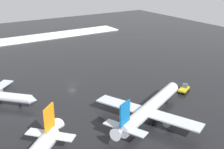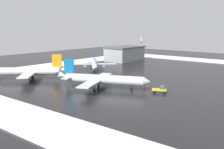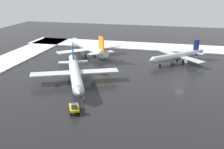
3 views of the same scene
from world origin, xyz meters
The scene contains 11 objects.
ground_plane centered at (0.00, 0.00, 0.00)m, with size 240.00×240.00×0.00m, color black.
snow_bank_far centered at (0.00, -50.00, 0.23)m, with size 152.00×16.00×0.47m, color white.
snow_bank_left centered at (-67.00, 0.00, 0.23)m, with size 14.00×116.00×0.47m, color white.
airplane_distant_tail centered at (31.45, 6.92, 3.26)m, with size 26.65×31.39×9.87m.
airplane_parked_portside centered at (38.87, -27.68, 3.36)m, with size 26.24×27.46×10.18m.
airplane_foreground_jet centered at (1.42, -24.86, 2.65)m, with size 21.24×21.01×8.02m.
pushback_tug centered at (24.52, 26.15, 1.28)m, with size 3.98×5.10×2.50m.
ground_crew_mid_apron centered at (26.75, 16.75, 0.97)m, with size 0.36×0.36×1.71m.
ground_crew_by_nose_gear centered at (24.22, 19.90, 0.97)m, with size 0.36×0.36×1.71m.
antenna_mast centered at (-48.00, -30.09, 7.06)m, with size 0.70×0.70×14.13m.
cargo_hangar centered at (-35.77, -34.10, 4.44)m, with size 25.36×15.60×8.80m.
Camera 2 is at (102.78, 70.86, 21.90)m, focal length 45.00 mm.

